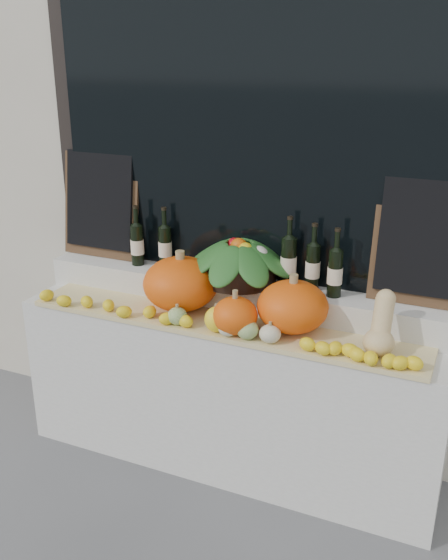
# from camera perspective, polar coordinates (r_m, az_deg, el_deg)

# --- Properties ---
(storefront_facade) EXTENTS (7.00, 0.94, 4.50)m
(storefront_facade) POSITION_cam_1_polar(r_m,az_deg,el_deg) (3.67, 5.36, 20.92)
(storefront_facade) COLOR beige
(storefront_facade) RESTS_ON ground
(display_sill) EXTENTS (2.30, 0.55, 0.88)m
(display_sill) POSITION_cam_1_polar(r_m,az_deg,el_deg) (3.50, 0.50, -10.05)
(display_sill) COLOR silver
(display_sill) RESTS_ON ground
(rear_tier) EXTENTS (2.30, 0.25, 0.16)m
(rear_tier) POSITION_cam_1_polar(r_m,az_deg,el_deg) (3.39, 1.53, -1.29)
(rear_tier) COLOR silver
(rear_tier) RESTS_ON display_sill
(straw_bedding) EXTENTS (2.10, 0.32, 0.02)m
(straw_bedding) POSITION_cam_1_polar(r_m,az_deg,el_deg) (3.19, -0.36, -4.12)
(straw_bedding) COLOR tan
(straw_bedding) RESTS_ON display_sill
(pumpkin_left) EXTENTS (0.40, 0.40, 0.28)m
(pumpkin_left) POSITION_cam_1_polar(r_m,az_deg,el_deg) (3.30, -3.98, -0.33)
(pumpkin_left) COLOR #F45A0C
(pumpkin_left) RESTS_ON straw_bedding
(pumpkin_right) EXTENTS (0.44, 0.44, 0.25)m
(pumpkin_right) POSITION_cam_1_polar(r_m,az_deg,el_deg) (3.07, 6.29, -2.43)
(pumpkin_right) COLOR #F45A0C
(pumpkin_right) RESTS_ON straw_bedding
(pumpkin_center) EXTENTS (0.26, 0.26, 0.18)m
(pumpkin_center) POSITION_cam_1_polar(r_m,az_deg,el_deg) (3.04, 1.01, -3.26)
(pumpkin_center) COLOR #F45A0C
(pumpkin_center) RESTS_ON straw_bedding
(butternut_squash) EXTENTS (0.14, 0.21, 0.29)m
(butternut_squash) POSITION_cam_1_polar(r_m,az_deg,el_deg) (2.92, 14.16, -4.30)
(butternut_squash) COLOR #DAB880
(butternut_squash) RESTS_ON straw_bedding
(decorative_gourds) EXTENTS (0.60, 0.13, 0.15)m
(decorative_gourds) POSITION_cam_1_polar(r_m,az_deg,el_deg) (3.04, 0.23, -4.08)
(decorative_gourds) COLOR #336F21
(decorative_gourds) RESTS_ON straw_bedding
(lemon_heap) EXTENTS (2.20, 0.16, 0.06)m
(lemon_heap) POSITION_cam_1_polar(r_m,az_deg,el_deg) (3.08, -1.20, -4.17)
(lemon_heap) COLOR yellow
(lemon_heap) RESTS_ON straw_bedding
(produce_bowl) EXTENTS (0.62, 0.62, 0.25)m
(produce_bowl) POSITION_cam_1_polar(r_m,az_deg,el_deg) (3.31, 1.36, 1.88)
(produce_bowl) COLOR black
(produce_bowl) RESTS_ON rear_tier
(wine_bottle_far_left) EXTENTS (0.08, 0.08, 0.35)m
(wine_bottle_far_left) POSITION_cam_1_polar(r_m,az_deg,el_deg) (3.60, -7.94, 3.27)
(wine_bottle_far_left) COLOR black
(wine_bottle_far_left) RESTS_ON rear_tier
(wine_bottle_near_left) EXTENTS (0.08, 0.08, 0.35)m
(wine_bottle_near_left) POSITION_cam_1_polar(r_m,az_deg,el_deg) (3.54, -5.41, 3.10)
(wine_bottle_near_left) COLOR black
(wine_bottle_near_left) RESTS_ON rear_tier
(wine_bottle_tall) EXTENTS (0.08, 0.08, 0.38)m
(wine_bottle_tall) POSITION_cam_1_polar(r_m,az_deg,el_deg) (3.25, 5.92, 1.69)
(wine_bottle_tall) COLOR black
(wine_bottle_tall) RESTS_ON rear_tier
(wine_bottle_near_right) EXTENTS (0.08, 0.08, 0.36)m
(wine_bottle_near_right) POSITION_cam_1_polar(r_m,az_deg,el_deg) (3.22, 8.12, 1.23)
(wine_bottle_near_right) COLOR black
(wine_bottle_near_right) RESTS_ON rear_tier
(wine_bottle_far_right) EXTENTS (0.08, 0.08, 0.36)m
(wine_bottle_far_right) POSITION_cam_1_polar(r_m,az_deg,el_deg) (3.16, 10.11, 0.68)
(wine_bottle_far_right) COLOR black
(wine_bottle_far_right) RESTS_ON rear_tier
(chalkboard_left) EXTENTS (0.50, 0.12, 0.62)m
(chalkboard_left) POSITION_cam_1_polar(r_m,az_deg,el_deg) (3.74, -11.26, 6.94)
(chalkboard_left) COLOR #4C331E
(chalkboard_left) RESTS_ON rear_tier
(chalkboard_right) EXTENTS (0.50, 0.12, 0.62)m
(chalkboard_right) POSITION_cam_1_polar(r_m,az_deg,el_deg) (3.11, 17.98, 3.47)
(chalkboard_right) COLOR #4C331E
(chalkboard_right) RESTS_ON rear_tier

